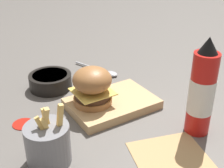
% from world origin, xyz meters
% --- Properties ---
extents(ground_plane, '(6.00, 6.00, 0.00)m').
position_xyz_m(ground_plane, '(0.00, 0.00, 0.00)').
color(ground_plane, '#5B5651').
extents(serving_board, '(0.24, 0.16, 0.03)m').
position_xyz_m(serving_board, '(-0.02, 0.03, 0.01)').
color(serving_board, tan).
rests_on(serving_board, ground_plane).
extents(burger, '(0.11, 0.11, 0.10)m').
position_xyz_m(burger, '(0.04, 0.01, 0.08)').
color(burger, '#9E6638').
rests_on(burger, serving_board).
extents(ketchup_bottle, '(0.06, 0.06, 0.25)m').
position_xyz_m(ketchup_bottle, '(-0.14, 0.24, 0.11)').
color(ketchup_bottle, red).
rests_on(ketchup_bottle, ground_plane).
extents(fries_basket, '(0.10, 0.10, 0.14)m').
position_xyz_m(fries_basket, '(0.22, 0.15, 0.05)').
color(fries_basket, slate).
rests_on(fries_basket, ground_plane).
extents(side_bowl, '(0.13, 0.13, 0.05)m').
position_xyz_m(side_bowl, '(0.09, -0.17, 0.02)').
color(side_bowl, black).
rests_on(side_bowl, ground_plane).
extents(spoon, '(0.09, 0.18, 0.01)m').
position_xyz_m(spoon, '(-0.12, -0.17, 0.01)').
color(spoon, '#B2B2B7').
rests_on(spoon, ground_plane).
extents(ketchup_puddle, '(0.06, 0.06, 0.00)m').
position_xyz_m(ketchup_puddle, '(0.23, -0.02, 0.00)').
color(ketchup_puddle, '#B21E14').
rests_on(ketchup_puddle, ground_plane).
extents(parchment_square, '(0.20, 0.20, 0.00)m').
position_xyz_m(parchment_square, '(-0.01, 0.29, 0.00)').
color(parchment_square, tan).
rests_on(parchment_square, ground_plane).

